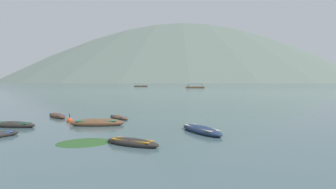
# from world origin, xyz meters

# --- Properties ---
(ground_plane) EXTENTS (6000.00, 6000.00, 0.00)m
(ground_plane) POSITION_xyz_m (0.00, 1500.00, 0.00)
(ground_plane) COLOR #476066
(mountain_1) EXTENTS (991.18, 991.18, 228.43)m
(mountain_1) POSITION_xyz_m (-647.65, 1782.28, 114.21)
(mountain_1) COLOR #4C5B56
(mountain_1) RESTS_ON ground
(mountain_2) EXTENTS (1700.09, 1700.09, 484.42)m
(mountain_2) POSITION_xyz_m (44.99, 1474.13, 242.21)
(mountain_2) COLOR slate
(mountain_2) RESTS_ON ground
(rowboat_0) EXTENTS (3.69, 1.41, 0.55)m
(rowboat_0) POSITION_xyz_m (-9.20, 15.15, 0.17)
(rowboat_0) COLOR #2D2826
(rowboat_0) RESTS_ON ground
(rowboat_1) EXTENTS (3.08, 4.45, 0.57)m
(rowboat_1) POSITION_xyz_m (4.85, 13.04, 0.18)
(rowboat_1) COLOR navy
(rowboat_1) RESTS_ON ground
(rowboat_2) EXTENTS (2.62, 3.07, 0.39)m
(rowboat_2) POSITION_xyz_m (-2.09, 20.10, 0.12)
(rowboat_2) COLOR brown
(rowboat_2) RESTS_ON ground
(rowboat_3) EXTENTS (3.36, 2.32, 0.48)m
(rowboat_3) POSITION_xyz_m (0.70, 9.25, 0.15)
(rowboat_3) COLOR #2D2826
(rowboat_3) RESTS_ON ground
(rowboat_4) EXTENTS (3.06, 3.28, 0.50)m
(rowboat_4) POSITION_xyz_m (-8.21, 20.86, 0.16)
(rowboat_4) COLOR brown
(rowboat_4) RESTS_ON ground
(rowboat_6) EXTENTS (4.30, 1.48, 0.67)m
(rowboat_6) POSITION_xyz_m (-3.04, 15.98, 0.21)
(rowboat_6) COLOR brown
(rowboat_6) RESTS_ON ground
(ferry_0) EXTENTS (11.02, 5.50, 2.54)m
(ferry_0) POSITION_xyz_m (16.67, 152.12, 0.45)
(ferry_0) COLOR brown
(ferry_0) RESTS_ON ground
(ferry_1) EXTENTS (9.70, 4.85, 2.54)m
(ferry_1) POSITION_xyz_m (-19.25, 195.40, 0.45)
(ferry_1) COLOR #4C3323
(ferry_1) RESTS_ON ground
(mooring_buoy) EXTENTS (0.52, 0.52, 0.87)m
(mooring_buoy) POSITION_xyz_m (-5.90, 17.89, 0.11)
(mooring_buoy) COLOR #DB4C1E
(mooring_buoy) RESTS_ON ground
(weed_patch_3) EXTENTS (3.68, 3.32, 0.14)m
(weed_patch_3) POSITION_xyz_m (-2.11, 9.82, 0.00)
(weed_patch_3) COLOR #2D5628
(weed_patch_3) RESTS_ON ground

